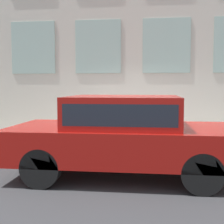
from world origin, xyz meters
TOP-DOWN VIEW (x-y plane):
  - ground_plane at (0.00, 0.00)m, footprint 80.00×80.00m
  - sidewalk at (1.17, 0.00)m, footprint 2.33×60.00m
  - building_facade at (2.48, 0.00)m, footprint 0.33×40.00m
  - fire_hydrant at (0.59, -0.03)m, footprint 0.29×0.41m
  - person at (0.83, 0.86)m, footprint 0.33×0.22m
  - parked_car_red_near at (-1.52, -0.09)m, footprint 2.07×4.33m

SIDE VIEW (x-z plane):
  - ground_plane at x=0.00m, z-range 0.00..0.00m
  - sidewalk at x=1.17m, z-range 0.00..0.14m
  - fire_hydrant at x=0.59m, z-range 0.14..0.90m
  - parked_car_red_near at x=-1.52m, z-range 0.09..1.64m
  - person at x=0.83m, z-range 0.27..1.63m
  - building_facade at x=2.48m, z-range 0.00..8.47m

